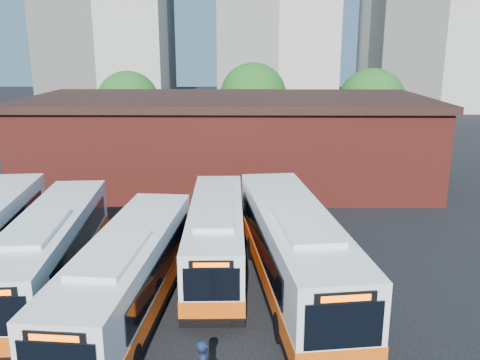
{
  "coord_description": "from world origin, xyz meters",
  "views": [
    {
      "loc": [
        1.36,
        -16.71,
        9.99
      ],
      "look_at": [
        1.05,
        6.92,
        3.69
      ],
      "focal_mm": 38.0,
      "sensor_mm": 36.0,
      "label": 1
    }
  ],
  "objects_px": {
    "bus_mideast": "(216,239)",
    "bus_east": "(294,254)",
    "bus_midwest": "(128,281)",
    "bus_west": "(50,255)"
  },
  "relations": [
    {
      "from": "bus_midwest",
      "to": "bus_east",
      "type": "xyz_separation_m",
      "value": [
        6.38,
        2.2,
        0.15
      ]
    },
    {
      "from": "bus_mideast",
      "to": "bus_east",
      "type": "distance_m",
      "value": 4.06
    },
    {
      "from": "bus_midwest",
      "to": "bus_mideast",
      "type": "relative_size",
      "value": 1.07
    },
    {
      "from": "bus_west",
      "to": "bus_midwest",
      "type": "bearing_deg",
      "value": -36.65
    },
    {
      "from": "bus_mideast",
      "to": "bus_east",
      "type": "relative_size",
      "value": 0.85
    },
    {
      "from": "bus_east",
      "to": "bus_mideast",
      "type": "bearing_deg",
      "value": 138.22
    },
    {
      "from": "bus_west",
      "to": "bus_mideast",
      "type": "height_order",
      "value": "bus_west"
    },
    {
      "from": "bus_mideast",
      "to": "bus_east",
      "type": "height_order",
      "value": "bus_east"
    },
    {
      "from": "bus_west",
      "to": "bus_mideast",
      "type": "distance_m",
      "value": 7.14
    },
    {
      "from": "bus_west",
      "to": "bus_mideast",
      "type": "relative_size",
      "value": 1.07
    }
  ]
}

